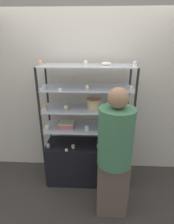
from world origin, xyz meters
TOP-DOWN VIEW (x-y plane):
  - ground_plane at (0.00, 0.00)m, footprint 20.00×20.00m
  - back_wall at (0.00, 0.37)m, footprint 8.00×0.05m
  - display_base at (0.00, 0.00)m, footprint 1.22×0.45m
  - display_riser_lower at (0.00, 0.00)m, footprint 1.22×0.45m
  - display_riser_middle at (0.00, 0.00)m, footprint 1.22×0.45m
  - display_riser_upper at (0.00, 0.00)m, footprint 1.22×0.45m
  - display_riser_top at (0.00, 0.00)m, footprint 1.22×0.45m
  - layer_cake_centerpiece at (0.09, -0.01)m, footprint 0.20×0.20m
  - sheet_cake_frosted at (-0.29, -0.01)m, footprint 0.21×0.17m
  - cupcake_0 at (-0.56, -0.11)m, footprint 0.05×0.05m
  - cupcake_1 at (-0.19, -0.12)m, footprint 0.05×0.05m
  - cupcake_2 at (0.17, -0.09)m, footprint 0.05×0.05m
  - cupcake_3 at (0.55, -0.09)m, footprint 0.05×0.05m
  - price_tag_0 at (-0.28, -0.20)m, footprint 0.04×0.00m
  - cupcake_4 at (-0.55, -0.12)m, footprint 0.06×0.06m
  - cupcake_5 at (0.00, -0.10)m, footprint 0.06×0.06m
  - cupcake_6 at (0.27, -0.07)m, footprint 0.06×0.06m
  - cupcake_7 at (0.54, -0.12)m, footprint 0.06×0.06m
  - price_tag_1 at (0.19, -0.20)m, footprint 0.04×0.00m
  - cupcake_8 at (-0.56, -0.07)m, footprint 0.05×0.05m
  - cupcake_9 at (-0.28, -0.07)m, footprint 0.05×0.05m
  - cupcake_10 at (0.29, -0.05)m, footprint 0.05×0.05m
  - cupcake_11 at (0.54, -0.10)m, footprint 0.05×0.05m
  - price_tag_2 at (0.23, -0.20)m, footprint 0.04×0.00m
  - cupcake_12 at (-0.54, -0.11)m, footprint 0.05×0.05m
  - cupcake_13 at (0.01, -0.11)m, footprint 0.05×0.05m
  - cupcake_14 at (0.55, -0.12)m, footprint 0.05×0.05m
  - price_tag_3 at (-0.32, -0.20)m, footprint 0.04×0.00m
  - cupcake_15 at (-0.57, -0.07)m, footprint 0.05×0.05m
  - cupcake_16 at (-0.01, -0.07)m, footprint 0.05×0.05m
  - cupcake_17 at (0.57, -0.11)m, footprint 0.05×0.05m
  - price_tag_4 at (0.35, -0.20)m, footprint 0.04×0.00m
  - donut_glazed at (0.24, 0.04)m, footprint 0.12×0.12m
  - customer_figure at (0.34, -0.58)m, footprint 0.39×0.39m

SIDE VIEW (x-z plane):
  - ground_plane at x=0.00m, z-range 0.00..0.00m
  - display_base at x=0.00m, z-range 0.00..0.64m
  - price_tag_0 at x=-0.28m, z-range 0.64..0.69m
  - cupcake_0 at x=-0.56m, z-range 0.64..0.71m
  - cupcake_1 at x=-0.19m, z-range 0.64..0.71m
  - cupcake_2 at x=0.17m, z-range 0.64..0.71m
  - cupcake_3 at x=0.55m, z-range 0.64..0.71m
  - customer_figure at x=0.34m, z-range 0.06..1.72m
  - display_riser_lower at x=0.00m, z-range 0.77..1.06m
  - price_tag_1 at x=0.19m, z-range 0.93..0.98m
  - cupcake_4 at x=-0.55m, z-range 0.93..1.00m
  - cupcake_5 at x=0.00m, z-range 0.93..1.00m
  - cupcake_6 at x=0.27m, z-range 0.93..1.00m
  - cupcake_7 at x=0.54m, z-range 0.93..1.00m
  - sheet_cake_frosted at x=-0.29m, z-range 0.93..1.00m
  - display_riser_middle at x=0.00m, z-range 1.06..1.35m
  - price_tag_2 at x=0.23m, z-range 1.22..1.26m
  - cupcake_8 at x=-0.56m, z-range 1.22..1.29m
  - cupcake_9 at x=-0.28m, z-range 1.22..1.29m
  - cupcake_10 at x=0.29m, z-range 1.22..1.29m
  - cupcake_11 at x=0.54m, z-range 1.22..1.29m
  - layer_cake_centerpiece at x=0.09m, z-range 1.22..1.36m
  - back_wall at x=0.00m, z-range 0.00..2.60m
  - display_riser_upper at x=0.00m, z-range 1.35..1.63m
  - price_tag_3 at x=-0.32m, z-range 1.51..1.55m
  - cupcake_12 at x=-0.54m, z-range 1.51..1.57m
  - cupcake_13 at x=0.01m, z-range 1.51..1.57m
  - cupcake_14 at x=0.55m, z-range 1.51..1.57m
  - display_riser_top at x=0.00m, z-range 1.63..1.92m
  - donut_glazed at x=0.24m, z-range 1.80..1.83m
  - price_tag_4 at x=0.35m, z-range 1.80..1.84m
  - cupcake_15 at x=-0.57m, z-range 1.80..1.86m
  - cupcake_16 at x=-0.01m, z-range 1.80..1.86m
  - cupcake_17 at x=0.57m, z-range 1.80..1.86m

